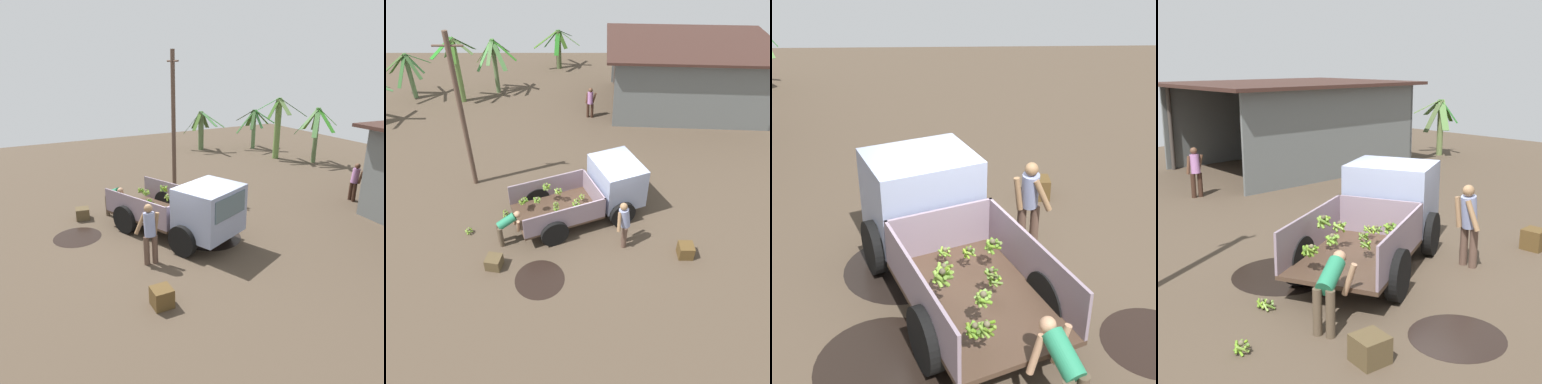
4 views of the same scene
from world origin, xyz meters
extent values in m
plane|color=#4A3C2E|center=(0.00, 0.00, 0.00)|extent=(36.00, 36.00, 0.00)
cylinder|color=black|center=(-2.10, -2.75, 0.00)|extent=(1.50, 1.50, 0.01)
cylinder|color=black|center=(-0.16, 1.01, 0.00)|extent=(2.00, 2.00, 0.01)
cylinder|color=black|center=(-2.43, 1.06, 0.00)|extent=(1.97, 1.97, 0.01)
cube|color=#443124|center=(-1.69, -0.23, 0.51)|extent=(3.31, 2.79, 0.08)
cube|color=gray|center=(-2.04, 0.61, 0.93)|extent=(2.61, 1.12, 0.77)
cube|color=gray|center=(-1.35, -1.06, 0.93)|extent=(2.61, 1.12, 0.77)
cube|color=gray|center=(-0.42, 0.30, 0.93)|extent=(0.76, 1.73, 0.77)
cube|color=#8C97B6|center=(0.39, 0.64, 1.19)|extent=(2.06, 2.24, 1.45)
cube|color=#4C606B|center=(1.08, 0.93, 1.48)|extent=(0.59, 1.35, 0.64)
cylinder|color=black|center=(-0.18, 1.44, 0.47)|extent=(0.95, 0.56, 0.94)
cylinder|color=black|center=(0.56, -0.33, 0.47)|extent=(0.95, 0.56, 0.94)
cylinder|color=black|center=(-2.45, 0.50, 0.47)|extent=(0.95, 0.56, 0.94)
cylinder|color=black|center=(-1.71, -1.27, 0.47)|extent=(0.95, 0.56, 0.94)
sphere|color=brown|center=(-2.04, 0.26, 1.27)|extent=(0.09, 0.09, 0.09)
cylinder|color=olive|center=(-2.12, 0.26, 1.17)|extent=(0.06, 0.21, 0.21)
cylinder|color=olive|center=(-2.08, 0.18, 1.19)|extent=(0.23, 0.15, 0.18)
cylinder|color=#587E23|center=(-1.99, 0.20, 1.18)|extent=(0.20, 0.18, 0.20)
cylinder|color=#5C7C19|center=(-1.97, 0.27, 1.18)|extent=(0.08, 0.21, 0.21)
cylinder|color=#81AF35|center=(-2.00, 0.33, 1.18)|extent=(0.21, 0.16, 0.20)
cylinder|color=olive|center=(-2.09, 0.33, 1.18)|extent=(0.20, 0.17, 0.21)
sphere|color=brown|center=(-2.34, -0.27, 1.10)|extent=(0.09, 0.09, 0.09)
cylinder|color=#7DA83A|center=(-2.26, -0.29, 1.05)|extent=(0.11, 0.20, 0.14)
cylinder|color=#7AA347|center=(-2.26, -0.24, 1.05)|extent=(0.12, 0.20, 0.13)
cylinder|color=olive|center=(-2.30, -0.21, 1.03)|extent=(0.18, 0.13, 0.17)
cylinder|color=olive|center=(-2.35, -0.21, 1.02)|extent=(0.17, 0.08, 0.18)
cylinder|color=olive|center=(-2.38, -0.25, 1.02)|extent=(0.10, 0.16, 0.19)
cylinder|color=#659A26|center=(-2.41, -0.29, 1.04)|extent=(0.11, 0.20, 0.14)
cylinder|color=olive|center=(-2.35, -0.32, 1.03)|extent=(0.18, 0.10, 0.18)
cylinder|color=#588426|center=(-2.31, -0.32, 1.02)|extent=(0.17, 0.11, 0.18)
sphere|color=brown|center=(-1.02, -0.50, 1.07)|extent=(0.08, 0.08, 0.08)
cylinder|color=#5C821F|center=(-1.10, -0.52, 1.02)|extent=(0.11, 0.22, 0.13)
cylinder|color=#588524|center=(-1.04, -0.58, 1.01)|extent=(0.21, 0.10, 0.15)
cylinder|color=olive|center=(-0.97, -0.57, 1.02)|extent=(0.21, 0.16, 0.13)
cylinder|color=olive|center=(-0.95, -0.50, 0.99)|extent=(0.06, 0.19, 0.19)
cylinder|color=#537F20|center=(-0.97, -0.44, 1.00)|extent=(0.17, 0.17, 0.17)
cylinder|color=#84A243|center=(-1.02, -0.43, 0.99)|extent=(0.18, 0.07, 0.19)
cylinder|color=olive|center=(-1.06, -0.46, 0.98)|extent=(0.14, 0.15, 0.20)
sphere|color=brown|center=(-1.68, -0.49, 0.88)|extent=(0.07, 0.07, 0.07)
cylinder|color=#587C32|center=(-1.63, -0.50, 0.81)|extent=(0.08, 0.14, 0.16)
cylinder|color=#679B21|center=(-1.63, -0.46, 0.82)|extent=(0.10, 0.16, 0.15)
cylinder|color=olive|center=(-1.67, -0.42, 0.83)|extent=(0.17, 0.05, 0.12)
cylinder|color=olive|center=(-1.74, -0.44, 0.84)|extent=(0.13, 0.16, 0.12)
cylinder|color=olive|center=(-1.75, -0.50, 0.85)|extent=(0.08, 0.18, 0.10)
cylinder|color=#71A72D|center=(-1.70, -0.53, 0.81)|extent=(0.14, 0.10, 0.16)
cylinder|color=#7FAD25|center=(-1.65, -0.53, 0.81)|extent=(0.14, 0.10, 0.16)
sphere|color=brown|center=(-2.78, -0.13, 0.97)|extent=(0.08, 0.08, 0.08)
cylinder|color=#7FA642|center=(-2.73, -0.15, 0.89)|extent=(0.08, 0.16, 0.19)
cylinder|color=#6FAC31|center=(-2.74, -0.09, 0.90)|extent=(0.17, 0.15, 0.17)
cylinder|color=#5C7B1B|center=(-2.80, -0.07, 0.91)|extent=(0.19, 0.10, 0.15)
cylinder|color=#4D791D|center=(-2.84, -0.09, 0.91)|extent=(0.15, 0.18, 0.16)
cylinder|color=#649D25|center=(-2.83, -0.16, 0.89)|extent=(0.12, 0.17, 0.18)
cylinder|color=#557A2C|center=(-2.82, -0.21, 0.93)|extent=(0.20, 0.13, 0.12)
cylinder|color=olive|center=(-2.73, -0.20, 0.93)|extent=(0.18, 0.17, 0.12)
sphere|color=brown|center=(-1.69, -0.43, 1.02)|extent=(0.06, 0.06, 0.06)
cylinder|color=#5F9423|center=(-1.63, -0.40, 0.98)|extent=(0.09, 0.16, 0.10)
cylinder|color=olive|center=(-1.70, -0.37, 0.97)|extent=(0.15, 0.05, 0.13)
cylinder|color=#5B7627|center=(-1.74, -0.39, 0.98)|extent=(0.12, 0.15, 0.10)
cylinder|color=olive|center=(-1.74, -0.46, 0.97)|extent=(0.11, 0.15, 0.11)
cylinder|color=#5C7E1D|center=(-1.69, -0.48, 0.97)|extent=(0.14, 0.03, 0.12)
cylinder|color=#4E7526|center=(-1.64, -0.46, 0.97)|extent=(0.11, 0.14, 0.11)
sphere|color=brown|center=(-2.83, -0.28, 1.03)|extent=(0.08, 0.08, 0.08)
cylinder|color=#57801F|center=(-2.88, -0.30, 0.95)|extent=(0.10, 0.16, 0.18)
cylinder|color=olive|center=(-2.87, -0.35, 0.98)|extent=(0.19, 0.12, 0.13)
cylinder|color=olive|center=(-2.81, -0.34, 0.97)|extent=(0.18, 0.11, 0.15)
cylinder|color=#60911D|center=(-2.76, -0.30, 0.98)|extent=(0.09, 0.19, 0.12)
cylinder|color=olive|center=(-2.80, -0.25, 0.95)|extent=(0.13, 0.14, 0.18)
cylinder|color=olive|center=(-2.83, -0.23, 0.95)|extent=(0.14, 0.04, 0.18)
cylinder|color=olive|center=(-2.89, -0.24, 0.97)|extent=(0.13, 0.16, 0.16)
sphere|color=brown|center=(-1.64, 0.25, 1.07)|extent=(0.09, 0.09, 0.09)
cylinder|color=olive|center=(-1.58, 0.20, 1.00)|extent=(0.16, 0.20, 0.16)
cylinder|color=olive|center=(-1.56, 0.28, 1.02)|extent=(0.11, 0.22, 0.14)
cylinder|color=olive|center=(-1.63, 0.33, 1.00)|extent=(0.21, 0.08, 0.17)
cylinder|color=olive|center=(-1.71, 0.28, 1.00)|extent=(0.13, 0.20, 0.18)
cylinder|color=olive|center=(-1.72, 0.20, 1.02)|extent=(0.15, 0.21, 0.13)
cylinder|color=olive|center=(-1.64, 0.19, 0.98)|extent=(0.17, 0.05, 0.20)
sphere|color=brown|center=(-0.82, 0.23, 0.81)|extent=(0.07, 0.07, 0.07)
cylinder|color=olive|center=(-0.81, 0.30, 0.77)|extent=(0.17, 0.08, 0.11)
cylinder|color=olive|center=(-0.87, 0.28, 0.78)|extent=(0.13, 0.15, 0.09)
cylinder|color=#7BA634|center=(-0.87, 0.21, 0.75)|extent=(0.11, 0.14, 0.14)
cylinder|color=olive|center=(-0.81, 0.18, 0.75)|extent=(0.15, 0.07, 0.14)
cylinder|color=#82AE4A|center=(-0.76, 0.23, 0.76)|extent=(0.05, 0.16, 0.12)
sphere|color=brown|center=(-1.00, -0.14, 0.93)|extent=(0.07, 0.07, 0.07)
cylinder|color=olive|center=(-0.98, -0.09, 0.86)|extent=(0.14, 0.08, 0.16)
cylinder|color=#7AA624|center=(-1.04, -0.09, 0.87)|extent=(0.14, 0.13, 0.14)
cylinder|color=#85AF38|center=(-1.06, -0.17, 0.87)|extent=(0.10, 0.17, 0.13)
cylinder|color=olive|center=(-1.01, -0.21, 0.89)|extent=(0.18, 0.06, 0.11)
cylinder|color=olive|center=(-0.96, -0.17, 0.86)|extent=(0.12, 0.12, 0.16)
cylinder|color=#567920|center=(-0.94, -0.11, 0.88)|extent=(0.10, 0.17, 0.13)
cylinder|color=#3F3833|center=(0.95, 7.01, 1.59)|extent=(0.16, 0.16, 3.19)
cylinder|color=brown|center=(-5.05, 2.09, 2.90)|extent=(0.18, 0.18, 5.80)
cylinder|color=brown|center=(-5.05, 2.09, 5.35)|extent=(1.00, 0.07, 0.07)
cylinder|color=olive|center=(-7.40, 9.74, 1.69)|extent=(0.35, 0.35, 3.39)
cube|color=#628243|center=(-6.91, 9.71, 3.02)|extent=(1.01, 0.33, 0.85)
cube|color=#2C5824|center=(-7.04, 10.45, 2.93)|extent=(0.97, 1.56, 1.04)
cube|color=#4A7740|center=(-7.73, 10.01, 2.85)|extent=(0.80, 0.71, 1.19)
cube|color=#20711C|center=(-7.84, 9.26, 3.05)|extent=(1.10, 1.15, 0.80)
cube|color=#31591C|center=(-7.29, 9.30, 2.90)|extent=(0.41, 0.95, 1.08)
cylinder|color=#536D41|center=(-11.40, 6.98, 1.19)|extent=(0.34, 0.34, 2.37)
cube|color=#3F713B|center=(-10.62, 7.07, 2.06)|extent=(1.59, 0.36, 0.75)
cube|color=#3C6F35|center=(-10.95, 7.56, 1.95)|extent=(1.11, 1.32, 0.97)
cube|color=#3E5B2D|center=(-11.68, 7.37, 1.85)|extent=(0.78, 0.95, 1.16)
cube|color=#395A26|center=(-11.90, 6.96, 1.83)|extent=(1.02, 0.32, 1.21)
cube|color=#316228|center=(-11.74, 6.53, 1.71)|extent=(0.84, 1.04, 1.45)
cube|color=#3A5B1F|center=(-11.12, 6.57, 1.89)|extent=(0.75, 0.96, 1.07)
cylinder|color=#587B4B|center=(-10.20, 10.20, 1.21)|extent=(0.25, 0.25, 2.42)
cube|color=#418142|center=(-9.80, 10.22, 1.94)|extent=(0.82, 0.23, 1.07)
cube|color=#20521E|center=(-9.73, 10.63, 2.08)|extent=(1.12, 1.07, 0.79)
cube|color=#49843D|center=(-10.25, 10.80, 1.97)|extent=(0.29, 1.24, 1.01)
cube|color=#335D22|center=(-10.82, 10.40, 1.86)|extent=(1.35, 0.68, 1.22)
cube|color=#344E22|center=(-10.72, 9.88, 2.09)|extent=(1.19, 0.86, 0.77)
cube|color=#295123|center=(-10.33, 9.63, 1.74)|extent=(0.47, 1.19, 1.46)
cube|color=#2F4E26|center=(-9.73, 9.75, 1.94)|extent=(1.08, 1.04, 1.06)
cylinder|color=#546C40|center=(-5.61, 10.94, 1.48)|extent=(0.24, 0.24, 2.96)
cube|color=#348923|center=(-4.99, 10.92, 2.43)|extent=(1.25, 0.28, 1.17)
cube|color=#507D3C|center=(-5.25, 11.29, 2.56)|extent=(0.93, 0.91, 0.90)
cube|color=#427F28|center=(-5.56, 11.34, 2.56)|extent=(0.32, 0.85, 0.91)
cube|color=#578246|center=(-6.05, 11.28, 2.33)|extent=(1.05, 0.88, 1.37)
cube|color=#4D7C25|center=(-6.11, 10.98, 2.36)|extent=(1.03, 0.26, 1.30)
cube|color=#457F3E|center=(-6.01, 10.53, 2.27)|extent=(0.96, 0.97, 1.49)
cube|color=#4A6E3C|center=(-5.70, 10.46, 2.45)|extent=(0.40, 1.01, 1.12)
cube|color=#4F8242|center=(-5.25, 10.51, 2.30)|extent=(0.93, 1.04, 1.44)
cylinder|color=brown|center=(0.53, -1.41, 0.42)|extent=(0.18, 0.18, 0.84)
cylinder|color=brown|center=(0.55, -1.17, 0.42)|extent=(0.18, 0.18, 0.84)
cylinder|color=#818BB2|center=(0.50, -1.28, 1.16)|extent=(0.42, 0.34, 0.69)
sphere|color=#8C6746|center=(0.44, -1.28, 1.60)|extent=(0.24, 0.24, 0.24)
cylinder|color=#8C6746|center=(0.31, -1.48, 1.15)|extent=(0.14, 0.37, 0.61)
cylinder|color=#8C6746|center=(0.44, -1.07, 1.13)|extent=(0.13, 0.20, 0.63)
cylinder|color=brown|center=(-3.53, -1.17, 0.38)|extent=(0.20, 0.20, 0.76)
cylinder|color=brown|center=(-3.44, -1.37, 0.38)|extent=(0.20, 0.20, 0.76)
cylinder|color=#257A54|center=(-3.24, -1.16, 0.89)|extent=(0.72, 0.52, 0.51)
sphere|color=tan|center=(-2.90, -1.02, 1.06)|extent=(0.22, 0.22, 0.22)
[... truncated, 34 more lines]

